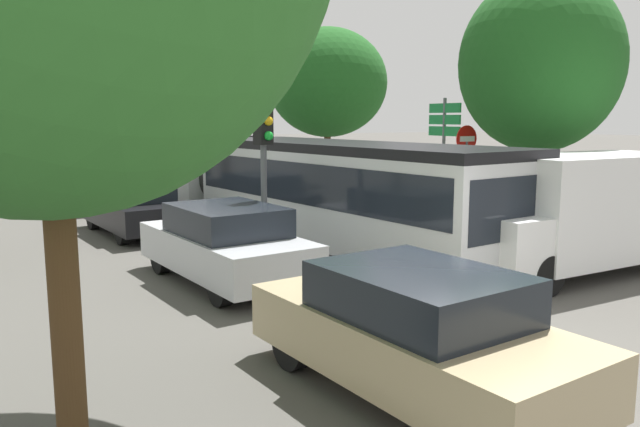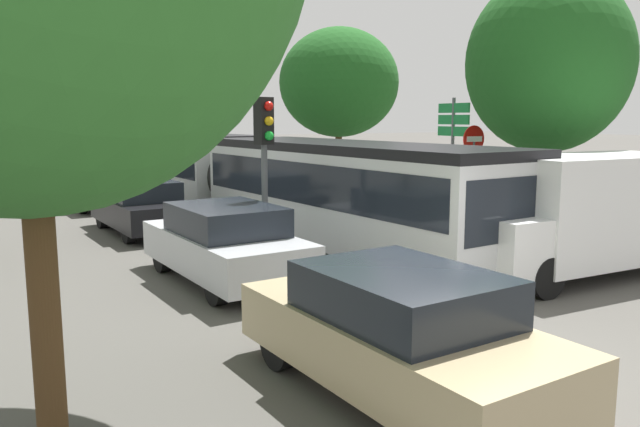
# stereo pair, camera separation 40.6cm
# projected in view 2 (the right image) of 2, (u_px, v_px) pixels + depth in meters

# --- Properties ---
(ground_plane) EXTENTS (200.00, 200.00, 0.00)m
(ground_plane) POSITION_uv_depth(u_px,v_px,m) (487.00, 357.00, 7.92)
(ground_plane) COLOR #4F4C47
(articulated_bus) EXTENTS (3.79, 16.75, 2.47)m
(articulated_bus) POSITION_uv_depth(u_px,v_px,m) (268.00, 177.00, 17.04)
(articulated_bus) COLOR silver
(articulated_bus) RESTS_ON ground
(city_bus_rear) EXTENTS (3.14, 11.65, 2.48)m
(city_bus_rear) POSITION_uv_depth(u_px,v_px,m) (42.00, 144.00, 37.96)
(city_bus_rear) COLOR teal
(city_bus_rear) RESTS_ON ground
(queued_car_tan) EXTENTS (1.97, 4.17, 1.42)m
(queued_car_tan) POSITION_uv_depth(u_px,v_px,m) (397.00, 332.00, 6.73)
(queued_car_tan) COLOR tan
(queued_car_tan) RESTS_ON ground
(queued_car_silver) EXTENTS (2.00, 4.24, 1.44)m
(queued_car_silver) POSITION_uv_depth(u_px,v_px,m) (225.00, 243.00, 11.47)
(queued_car_silver) COLOR #B7BABF
(queued_car_silver) RESTS_ON ground
(queued_car_black) EXTENTS (1.93, 4.09, 1.39)m
(queued_car_black) POSITION_uv_depth(u_px,v_px,m) (141.00, 206.00, 16.41)
(queued_car_black) COLOR black
(queued_car_black) RESTS_ON ground
(queued_car_graphite) EXTENTS (2.04, 4.31, 1.46)m
(queued_car_graphite) POSITION_uv_depth(u_px,v_px,m) (96.00, 185.00, 21.19)
(queued_car_graphite) COLOR #47474C
(queued_car_graphite) RESTS_ON ground
(queued_car_red) EXTENTS (1.91, 4.03, 1.37)m
(queued_car_red) POSITION_uv_depth(u_px,v_px,m) (78.00, 175.00, 25.49)
(queued_car_red) COLOR #B21E19
(queued_car_red) RESTS_ON ground
(white_van) EXTENTS (5.06, 2.12, 2.31)m
(white_van) POSITION_uv_depth(u_px,v_px,m) (584.00, 211.00, 11.89)
(white_van) COLOR white
(white_van) RESTS_ON ground
(traffic_light) EXTENTS (0.37, 0.39, 3.40)m
(traffic_light) POSITION_uv_depth(u_px,v_px,m) (265.00, 145.00, 11.99)
(traffic_light) COLOR #56595E
(traffic_light) RESTS_ON ground
(no_entry_sign) EXTENTS (0.70, 0.08, 2.82)m
(no_entry_sign) POSITION_uv_depth(u_px,v_px,m) (473.00, 162.00, 16.19)
(no_entry_sign) COLOR #56595E
(no_entry_sign) RESTS_ON ground
(direction_sign_post) EXTENTS (0.13, 1.40, 3.60)m
(direction_sign_post) POSITION_uv_depth(u_px,v_px,m) (453.00, 133.00, 18.45)
(direction_sign_post) COLOR #56595E
(direction_sign_post) RESTS_ON ground
(tree_right_near) EXTENTS (3.96, 3.96, 6.52)m
(tree_right_near) POSITION_uv_depth(u_px,v_px,m) (550.00, 67.00, 15.07)
(tree_right_near) COLOR #51381E
(tree_right_near) RESTS_ON ground
(tree_right_mid) EXTENTS (4.59, 4.59, 6.44)m
(tree_right_mid) POSITION_uv_depth(u_px,v_px,m) (338.00, 86.00, 24.07)
(tree_right_mid) COLOR #51381E
(tree_right_mid) RESTS_ON ground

